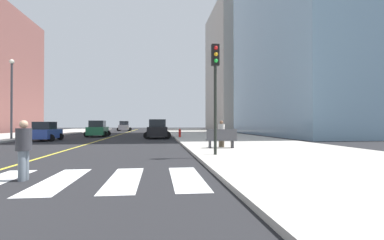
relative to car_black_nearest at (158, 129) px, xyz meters
The scene contains 15 objects.
sidewalk_kerb_east 10.23m from the car_black_nearest, 48.37° to the right, with size 10.00×120.00×0.15m, color #B2ADA3.
lane_divider_paint 13.55m from the car_black_nearest, 113.68° to the left, with size 0.16×80.00×0.01m, color yellow.
parking_garage_concrete 49.25m from the car_black_nearest, 61.04° to the left, with size 18.00×24.00×30.49m, color #B2ADA3.
car_black_nearest is the anchor object (origin of this frame).
car_white_second 18.66m from the car_black_nearest, 90.55° to the left, with size 2.88×4.53×2.00m.
car_gray_third 23.70m from the car_black_nearest, 116.31° to the left, with size 2.55×4.00×1.76m.
car_blue_fourth 10.87m from the car_black_nearest, 162.14° to the right, with size 2.52×3.98×1.76m.
car_green_fifth 8.50m from the car_black_nearest, 147.48° to the left, with size 2.78×4.40×1.95m.
car_silver_sixth 33.06m from the car_black_nearest, 102.30° to the left, with size 3.02×4.75×2.10m.
traffic_light_near_corner 19.05m from the car_black_nearest, 81.73° to the right, with size 0.36×0.41×5.18m.
park_bench 15.48m from the car_black_nearest, 75.87° to the right, with size 1.82×0.64×1.12m.
pedestrian_crossing 23.81m from the car_black_nearest, 99.03° to the right, with size 0.42×0.42×1.71m.
pedestrian_waiting_east 14.87m from the car_black_nearest, 74.65° to the right, with size 0.41×0.41×1.65m.
fire_hydrant 2.47m from the car_black_nearest, 13.89° to the right, with size 0.26×0.26×0.89m.
street_lamp 14.56m from the car_black_nearest, behind, with size 0.44×0.44×7.63m.
Camera 1 is at (5.45, -4.79, 1.62)m, focal length 27.91 mm.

